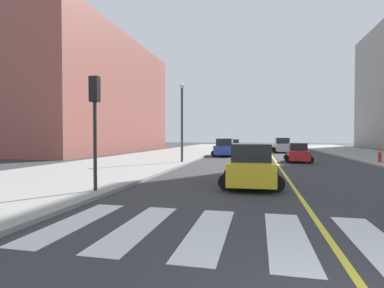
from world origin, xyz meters
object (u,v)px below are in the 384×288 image
object	(u,v)px
car_white_fifth	(234,145)
fire_hydrant	(380,157)
car_silver_second	(282,146)
car_blue_nearest	(225,148)
car_red_fourth	(298,153)
car_yellow_third	(251,166)
street_lamp	(182,115)
traffic_light_far_corner	(95,110)

from	to	relation	value
car_white_fifth	fire_hydrant	xyz separation A→B (m)	(13.75, -21.50, -0.27)
car_silver_second	car_white_fifth	xyz separation A→B (m)	(-7.21, 4.62, -0.13)
car_blue_nearest	car_red_fourth	bearing A→B (deg)	-41.02
car_blue_nearest	car_yellow_third	world-z (taller)	car_blue_nearest
car_red_fourth	fire_hydrant	size ratio (longest dim) A/B	4.35
car_red_fourth	street_lamp	xyz separation A→B (m)	(-9.77, -3.79, 3.32)
car_blue_nearest	traffic_light_far_corner	world-z (taller)	traffic_light_far_corner
car_blue_nearest	fire_hydrant	distance (m)	15.35
car_white_fifth	street_lamp	size ratio (longest dim) A/B	0.62
car_yellow_third	car_silver_second	bearing A→B (deg)	81.54
car_blue_nearest	car_red_fourth	world-z (taller)	car_blue_nearest
car_blue_nearest	car_red_fourth	size ratio (longest dim) A/B	1.19
traffic_light_far_corner	fire_hydrant	size ratio (longest dim) A/B	5.05
street_lamp	fire_hydrant	bearing A→B (deg)	11.26
car_red_fourth	street_lamp	distance (m)	10.99
car_silver_second	car_red_fourth	bearing A→B (deg)	88.77
car_white_fifth	car_silver_second	bearing A→B (deg)	-34.73
street_lamp	car_yellow_third	bearing A→B (deg)	-60.31
car_red_fourth	fire_hydrant	xyz separation A→B (m)	(6.41, -0.57, -0.22)
car_blue_nearest	fire_hydrant	bearing A→B (deg)	-26.56
car_blue_nearest	traffic_light_far_corner	xyz separation A→B (m)	(-2.51, -23.99, 2.36)
car_red_fourth	car_yellow_third	bearing A→B (deg)	77.20
traffic_light_far_corner	car_silver_second	bearing A→B (deg)	74.15
traffic_light_far_corner	street_lamp	distance (m)	13.77
car_blue_nearest	car_red_fourth	xyz separation A→B (m)	(7.24, -6.45, -0.16)
fire_hydrant	car_red_fourth	bearing A→B (deg)	174.90
car_yellow_third	street_lamp	size ratio (longest dim) A/B	0.67
car_silver_second	street_lamp	bearing A→B (deg)	62.68
car_yellow_third	car_blue_nearest	bearing A→B (deg)	97.80
car_yellow_third	car_white_fifth	world-z (taller)	car_yellow_third
car_white_fifth	traffic_light_far_corner	world-z (taller)	traffic_light_far_corner
car_blue_nearest	car_red_fourth	distance (m)	9.70
car_red_fourth	traffic_light_far_corner	size ratio (longest dim) A/B	0.86
car_silver_second	car_white_fifth	world-z (taller)	car_silver_second
car_white_fifth	car_yellow_third	bearing A→B (deg)	-86.33
car_silver_second	car_yellow_third	bearing A→B (deg)	81.45
car_silver_second	car_white_fifth	distance (m)	8.56
car_yellow_third	car_white_fifth	xyz separation A→B (m)	(-3.55, 35.20, -0.06)
car_silver_second	car_yellow_third	xyz separation A→B (m)	(-3.66, -30.58, -0.07)
car_blue_nearest	car_silver_second	size ratio (longest dim) A/B	0.97
car_white_fifth	traffic_light_far_corner	bearing A→B (deg)	-95.66
car_blue_nearest	car_silver_second	world-z (taller)	car_silver_second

